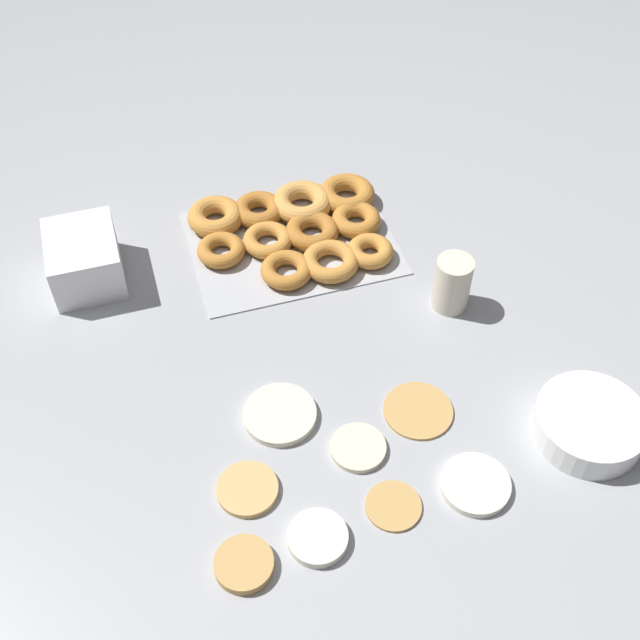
# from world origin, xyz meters

# --- Properties ---
(ground_plane) EXTENTS (3.00, 3.00, 0.00)m
(ground_plane) POSITION_xyz_m (0.00, 0.00, 0.00)
(ground_plane) COLOR #9EA0A5
(pancake_0) EXTENTS (0.10, 0.10, 0.01)m
(pancake_0) POSITION_xyz_m (-0.15, 0.23, 0.01)
(pancake_0) COLOR silver
(pancake_0) RESTS_ON ground_plane
(pancake_1) EXTENTS (0.09, 0.09, 0.01)m
(pancake_1) POSITION_xyz_m (0.17, 0.14, 0.01)
(pancake_1) COLOR tan
(pancake_1) RESTS_ON ground_plane
(pancake_2) EXTENTS (0.08, 0.08, 0.01)m
(pancake_2) POSITION_xyz_m (0.09, 0.24, 0.01)
(pancake_2) COLOR silver
(pancake_2) RESTS_ON ground_plane
(pancake_3) EXTENTS (0.11, 0.11, 0.01)m
(pancake_3) POSITION_xyz_m (-0.12, 0.09, 0.00)
(pancake_3) COLOR tan
(pancake_3) RESTS_ON ground_plane
(pancake_4) EXTENTS (0.08, 0.08, 0.01)m
(pancake_4) POSITION_xyz_m (-0.01, 0.12, 0.01)
(pancake_4) COLOR beige
(pancake_4) RESTS_ON ground_plane
(pancake_5) EXTENTS (0.11, 0.11, 0.01)m
(pancake_5) POSITION_xyz_m (0.09, 0.03, 0.01)
(pancake_5) COLOR beige
(pancake_5) RESTS_ON ground_plane
(pancake_6) EXTENTS (0.08, 0.08, 0.01)m
(pancake_6) POSITION_xyz_m (-0.02, 0.23, 0.00)
(pancake_6) COLOR tan
(pancake_6) RESTS_ON ground_plane
(pancake_7) EXTENTS (0.08, 0.08, 0.02)m
(pancake_7) POSITION_xyz_m (0.20, 0.25, 0.01)
(pancake_7) COLOR tan
(pancake_7) RESTS_ON ground_plane
(donut_tray) EXTENTS (0.37, 0.28, 0.04)m
(donut_tray) POSITION_xyz_m (-0.05, -0.36, 0.02)
(donut_tray) COLOR #ADAFB5
(donut_tray) RESTS_ON ground_plane
(batter_bowl) EXTENTS (0.17, 0.17, 0.05)m
(batter_bowl) POSITION_xyz_m (-0.34, 0.20, 0.02)
(batter_bowl) COLOR white
(batter_bowl) RESTS_ON ground_plane
(container_stack) EXTENTS (0.12, 0.15, 0.09)m
(container_stack) POSITION_xyz_m (0.34, -0.36, 0.05)
(container_stack) COLOR white
(container_stack) RESTS_ON ground_plane
(paper_cup) EXTENTS (0.06, 0.06, 0.10)m
(paper_cup) POSITION_xyz_m (-0.25, -0.11, 0.05)
(paper_cup) COLOR beige
(paper_cup) RESTS_ON ground_plane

